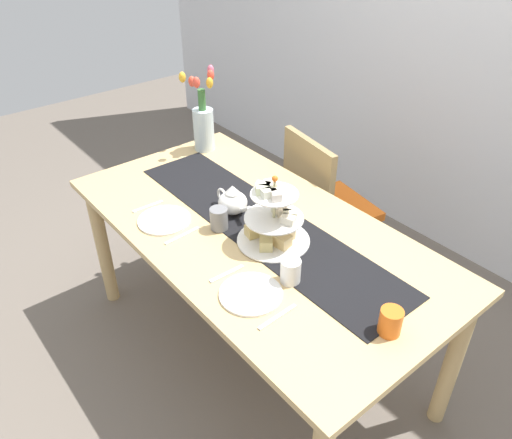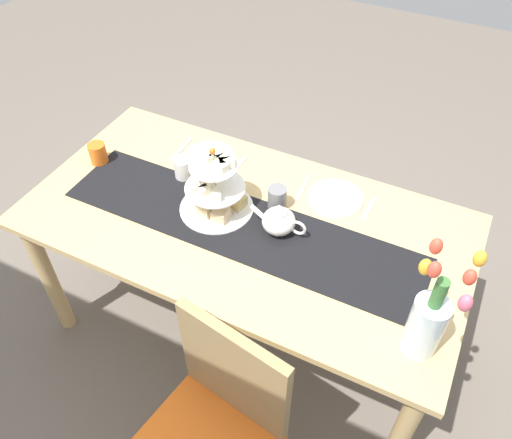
{
  "view_description": "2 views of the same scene",
  "coord_description": "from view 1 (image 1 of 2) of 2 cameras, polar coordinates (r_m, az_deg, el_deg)",
  "views": [
    {
      "loc": [
        1.36,
        -1.1,
        2.0
      ],
      "look_at": [
        0.06,
        -0.04,
        0.85
      ],
      "focal_mm": 35.13,
      "sensor_mm": 36.0,
      "label": 1
    },
    {
      "loc": [
        -0.68,
        1.28,
        2.23
      ],
      "look_at": [
        -0.08,
        0.06,
        0.86
      ],
      "focal_mm": 36.26,
      "sensor_mm": 36.0,
      "label": 2
    }
  ],
  "objects": [
    {
      "name": "teapot",
      "position": [
        2.21,
        -2.69,
        2.07
      ],
      "size": [
        0.24,
        0.13,
        0.14
      ],
      "color": "white",
      "rests_on": "table_runner"
    },
    {
      "name": "chair_left",
      "position": [
        2.82,
        7.63,
        1.94
      ],
      "size": [
        0.48,
        0.48,
        0.91
      ],
      "color": "#9C8254",
      "rests_on": "ground_plane"
    },
    {
      "name": "fork_right",
      "position": [
        1.9,
        -3.34,
        -6.18
      ],
      "size": [
        0.02,
        0.15,
        0.01
      ],
      "primitive_type": "cube",
      "rotation": [
        0.0,
        0.0,
        -0.02
      ],
      "color": "silver",
      "rests_on": "dining_table"
    },
    {
      "name": "table_runner",
      "position": [
        2.16,
        0.61,
        -0.46
      ],
      "size": [
        1.47,
        0.34,
        0.0
      ],
      "primitive_type": "cube",
      "color": "black",
      "rests_on": "dining_table"
    },
    {
      "name": "dinner_plate_left",
      "position": [
        2.21,
        -10.4,
        -0.07
      ],
      "size": [
        0.23,
        0.23,
        0.01
      ],
      "primitive_type": "cylinder",
      "color": "white",
      "rests_on": "dining_table"
    },
    {
      "name": "room_wall_rear",
      "position": [
        3.06,
        24.3,
        18.3
      ],
      "size": [
        6.0,
        0.08,
        2.6
      ],
      "primitive_type": "cube",
      "color": "silver",
      "rests_on": "ground_plane"
    },
    {
      "name": "ground_plane",
      "position": [
        2.66,
        -0.21,
        -14.51
      ],
      "size": [
        8.0,
        8.0,
        0.0
      ],
      "primitive_type": "plane",
      "color": "#6B6056"
    },
    {
      "name": "fork_left",
      "position": [
        2.33,
        -12.2,
        1.45
      ],
      "size": [
        0.02,
        0.15,
        0.01
      ],
      "primitive_type": "cube",
      "rotation": [
        0.0,
        0.0,
        -0.03
      ],
      "color": "silver",
      "rests_on": "dining_table"
    },
    {
      "name": "mug_grey",
      "position": [
        2.11,
        -4.24,
        0.11
      ],
      "size": [
        0.08,
        0.08,
        0.09
      ],
      "primitive_type": "cylinder",
      "color": "slate",
      "rests_on": "table_runner"
    },
    {
      "name": "knife_right",
      "position": [
        1.73,
        2.46,
        -11.02
      ],
      "size": [
        0.02,
        0.17,
        0.01
      ],
      "primitive_type": "cube",
      "rotation": [
        0.0,
        0.0,
        0.04
      ],
      "color": "silver",
      "rests_on": "dining_table"
    },
    {
      "name": "tulip_vase",
      "position": [
        2.74,
        -6.03,
        10.98
      ],
      "size": [
        0.16,
        0.21,
        0.44
      ],
      "color": "silver",
      "rests_on": "dining_table"
    },
    {
      "name": "dining_table",
      "position": [
        2.2,
        -0.25,
        -3.09
      ],
      "size": [
        1.77,
        0.91,
        0.76
      ],
      "color": "tan",
      "rests_on": "ground_plane"
    },
    {
      "name": "tiered_cake_stand",
      "position": [
        2.01,
        2.07,
        -0.26
      ],
      "size": [
        0.3,
        0.3,
        0.3
      ],
      "color": "beige",
      "rests_on": "table_runner"
    },
    {
      "name": "dinner_plate_right",
      "position": [
        1.81,
        -0.59,
        -8.46
      ],
      "size": [
        0.23,
        0.23,
        0.01
      ],
      "primitive_type": "cylinder",
      "color": "white",
      "rests_on": "dining_table"
    },
    {
      "name": "mug_orange",
      "position": [
        1.71,
        15.06,
        -11.17
      ],
      "size": [
        0.08,
        0.08,
        0.09
      ],
      "primitive_type": "cylinder",
      "color": "orange",
      "rests_on": "dining_table"
    },
    {
      "name": "knife_left",
      "position": [
        2.11,
        -8.4,
        -1.84
      ],
      "size": [
        0.03,
        0.17,
        0.01
      ],
      "primitive_type": "cube",
      "rotation": [
        0.0,
        0.0,
        0.07
      ],
      "color": "silver",
      "rests_on": "dining_table"
    },
    {
      "name": "mug_white_text",
      "position": [
        1.84,
        3.96,
        -5.88
      ],
      "size": [
        0.08,
        0.08,
        0.09
      ],
      "primitive_type": "cylinder",
      "color": "white",
      "rests_on": "dining_table"
    }
  ]
}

